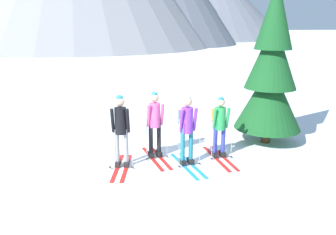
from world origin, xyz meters
The scene contains 6 objects.
ground_plane centered at (0.00, 0.00, 0.00)m, with size 400.00×400.00×0.00m, color white.
skier_in_black centered at (-1.04, -0.07, 1.02)m, with size 0.66×1.66×1.80m.
skier_in_pink centered at (-0.15, 0.37, 0.99)m, with size 0.60×1.71×1.75m.
skier_in_purple centered at (0.54, -0.27, 1.00)m, with size 0.60×1.70×1.76m.
skier_in_green centered at (1.49, 0.03, 0.90)m, with size 0.61×1.77×1.62m.
pine_tree_near centered at (3.26, 0.85, 2.10)m, with size 1.90×1.90×4.59m.
Camera 1 is at (-1.52, -7.83, 3.37)m, focal length 36.05 mm.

